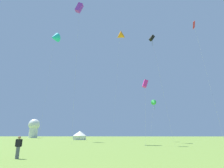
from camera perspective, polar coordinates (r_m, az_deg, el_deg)
kite_purple_box at (r=53.33m, az=-10.16°, el=22.25°), size 2.10×3.08×35.65m
kite_cyan_delta at (r=64.58m, az=-17.44°, el=13.64°), size 4.32×4.45×34.31m
kite_red_diamond at (r=49.74m, az=24.24°, el=15.98°), size 2.24×3.49×28.28m
kite_orange_delta at (r=55.97m, az=2.47°, el=14.68°), size 3.95×3.12×31.35m
kite_magenta_box at (r=35.04m, az=10.27°, el=0.08°), size 1.27×2.14×11.88m
kite_green_delta at (r=53.82m, az=12.93°, el=-5.68°), size 2.85×2.93×11.57m
kite_black_box at (r=40.06m, az=12.30°, el=13.65°), size 3.11×1.91×21.91m
person_spectator at (r=17.18m, az=-27.14°, el=-17.16°), size 0.57×0.30×1.73m
festival_tent_left at (r=70.65m, az=-10.00°, el=-15.33°), size 4.83×4.83×3.14m
observatory_dome at (r=119.93m, az=-23.12°, el=-12.27°), size 6.40×6.40×10.80m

